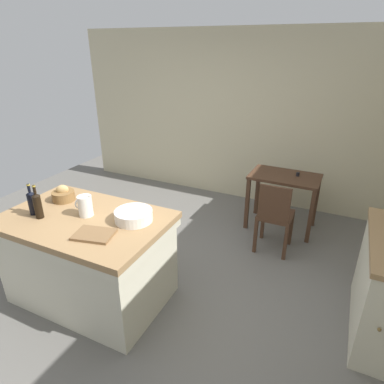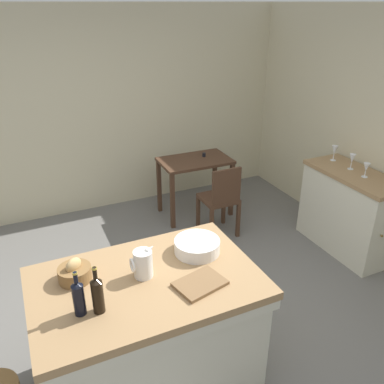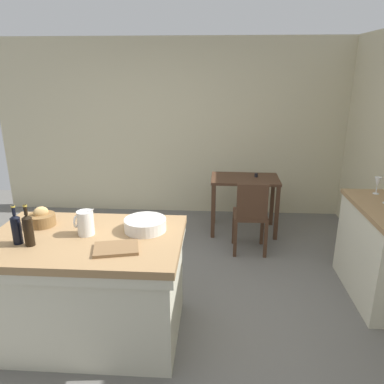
% 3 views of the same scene
% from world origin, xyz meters
% --- Properties ---
extents(ground_plane, '(6.76, 6.76, 0.00)m').
position_xyz_m(ground_plane, '(0.00, 0.00, 0.00)').
color(ground_plane, '#66635E').
extents(wall_back, '(5.32, 0.12, 2.60)m').
position_xyz_m(wall_back, '(0.00, 2.60, 1.30)').
color(wall_back, beige).
rests_on(wall_back, ground).
extents(island_table, '(1.53, 1.00, 0.91)m').
position_xyz_m(island_table, '(-0.37, -0.41, 0.49)').
color(island_table, '#99754C').
rests_on(island_table, ground).
extents(side_cabinet, '(0.52, 1.13, 0.94)m').
position_xyz_m(side_cabinet, '(2.26, 0.34, 0.47)').
color(side_cabinet, '#99754C').
rests_on(side_cabinet, ground).
extents(writing_desk, '(0.91, 0.57, 0.82)m').
position_xyz_m(writing_desk, '(1.05, 1.82, 0.64)').
color(writing_desk, '#472D1E').
rests_on(writing_desk, ground).
extents(wooden_chair, '(0.40, 0.40, 0.91)m').
position_xyz_m(wooden_chair, '(1.08, 1.18, 0.50)').
color(wooden_chair, '#472D1E').
rests_on(wooden_chair, ground).
extents(pitcher, '(0.17, 0.13, 0.24)m').
position_xyz_m(pitcher, '(-0.37, -0.36, 1.01)').
color(pitcher, silver).
rests_on(pitcher, island_table).
extents(wash_bowl, '(0.34, 0.34, 0.10)m').
position_xyz_m(wash_bowl, '(0.09, -0.25, 0.95)').
color(wash_bowl, silver).
rests_on(wash_bowl, island_table).
extents(bread_basket, '(0.22, 0.22, 0.17)m').
position_xyz_m(bread_basket, '(-0.80, -0.21, 0.96)').
color(bread_basket, brown).
rests_on(bread_basket, island_table).
extents(cutting_board, '(0.36, 0.30, 0.02)m').
position_xyz_m(cutting_board, '(-0.06, -0.61, 0.92)').
color(cutting_board, brown).
rests_on(cutting_board, island_table).
extents(wine_bottle_dark, '(0.07, 0.07, 0.32)m').
position_xyz_m(wine_bottle_dark, '(-0.72, -0.58, 1.04)').
color(wine_bottle_dark, black).
rests_on(wine_bottle_dark, island_table).
extents(wine_bottle_amber, '(0.07, 0.07, 0.30)m').
position_xyz_m(wine_bottle_amber, '(-0.83, -0.55, 1.03)').
color(wine_bottle_amber, black).
rests_on(wine_bottle_amber, island_table).
extents(wine_glass_left, '(0.07, 0.07, 0.15)m').
position_xyz_m(wine_glass_left, '(2.26, 0.22, 1.04)').
color(wine_glass_left, white).
rests_on(wine_glass_left, side_cabinet).
extents(wine_glass_middle, '(0.07, 0.07, 0.17)m').
position_xyz_m(wine_glass_middle, '(2.29, 0.45, 1.06)').
color(wine_glass_middle, white).
rests_on(wine_glass_middle, side_cabinet).
extents(wine_glass_right, '(0.07, 0.07, 0.18)m').
position_xyz_m(wine_glass_right, '(2.30, 0.73, 1.06)').
color(wine_glass_right, white).
rests_on(wine_glass_right, side_cabinet).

